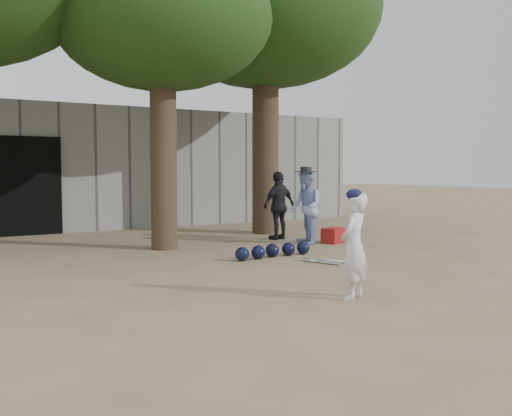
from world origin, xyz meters
TOP-DOWN VIEW (x-y plane):
  - ground at (0.00, 0.00)m, footprint 70.00×70.00m
  - boy_player at (0.85, -0.71)m, footprint 0.53×0.47m
  - spectator_blue at (3.23, 3.36)m, footprint 0.74×0.84m
  - spectator_dark at (3.19, 4.24)m, footprint 0.89×0.50m
  - red_bag at (3.78, 3.19)m, footprint 0.50×0.44m
  - back_building at (-0.00, 10.33)m, footprint 16.00×5.24m
  - helmet_row at (1.75, 2.29)m, footprint 1.51×0.32m
  - bat_pile at (2.14, 1.35)m, footprint 0.61×0.73m
  - tree_row at (0.74, 5.02)m, footprint 11.40×5.80m

SIDE VIEW (x-z plane):
  - ground at x=0.00m, z-range 0.00..0.00m
  - bat_pile at x=2.14m, z-range 0.00..0.06m
  - helmet_row at x=1.75m, z-range 0.00..0.23m
  - red_bag at x=3.78m, z-range 0.00..0.30m
  - boy_player at x=0.85m, z-range 0.00..1.22m
  - spectator_dark at x=3.19m, z-range 0.00..1.43m
  - spectator_blue at x=3.23m, z-range 0.00..1.46m
  - back_building at x=0.00m, z-range 0.00..3.00m
  - tree_row at x=0.74m, z-range 1.34..8.03m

